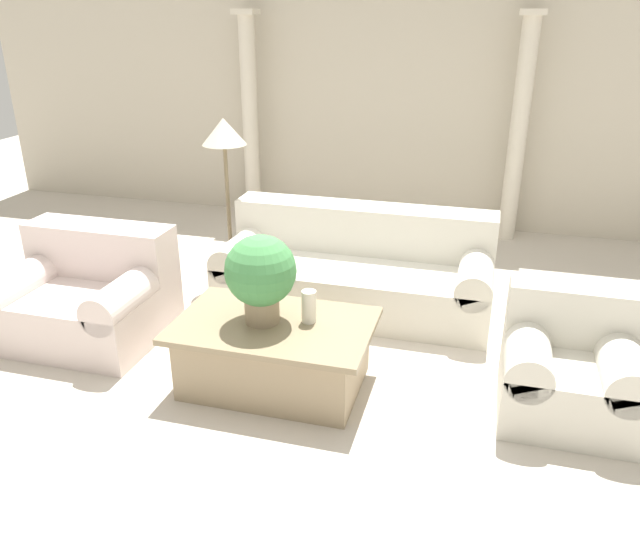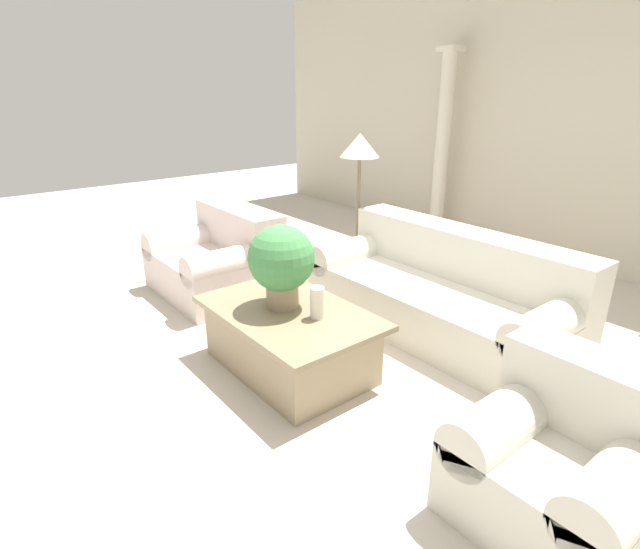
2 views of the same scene
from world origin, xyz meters
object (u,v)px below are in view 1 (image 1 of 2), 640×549
object	(u,v)px
sofa_long	(357,269)
armchair	(571,365)
floor_lamp	(225,144)
loveseat	(87,293)
potted_plant	(261,274)
coffee_table	(275,353)

from	to	relation	value
sofa_long	armchair	size ratio (longest dim) A/B	2.76
floor_lamp	loveseat	bearing A→B (deg)	-118.83
sofa_long	loveseat	xyz separation A→B (m)	(-1.89, -1.06, 0.01)
loveseat	potted_plant	size ratio (longest dim) A/B	2.00
sofa_long	coffee_table	world-z (taller)	sofa_long
coffee_table	potted_plant	distance (m)	0.57
sofa_long	armchair	distance (m)	1.98
floor_lamp	coffee_table	bearing A→B (deg)	-57.88
loveseat	armchair	world-z (taller)	loveseat
coffee_table	floor_lamp	distance (m)	2.09
coffee_table	floor_lamp	world-z (taller)	floor_lamp
coffee_table	floor_lamp	bearing A→B (deg)	122.12
coffee_table	loveseat	bearing A→B (deg)	169.05
sofa_long	potted_plant	xyz separation A→B (m)	(-0.33, -1.37, 0.48)
coffee_table	floor_lamp	xyz separation A→B (m)	(-0.96, 1.54, 1.04)
potted_plant	armchair	bearing A→B (deg)	6.13
potted_plant	armchair	world-z (taller)	potted_plant
coffee_table	armchair	size ratio (longest dim) A/B	1.59
floor_lamp	armchair	bearing A→B (deg)	-25.13
floor_lamp	armchair	size ratio (longest dim) A/B	1.85
potted_plant	floor_lamp	size ratio (longest dim) A/B	0.39
loveseat	coffee_table	world-z (taller)	loveseat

